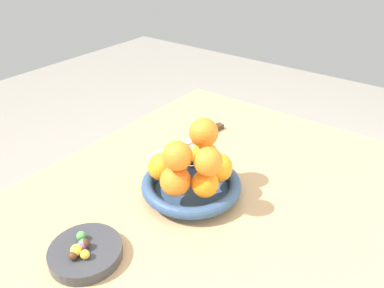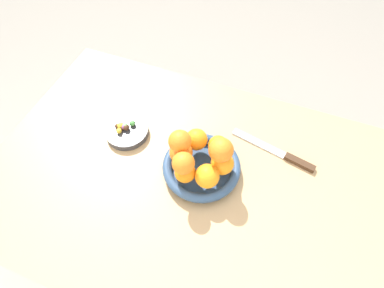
% 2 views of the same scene
% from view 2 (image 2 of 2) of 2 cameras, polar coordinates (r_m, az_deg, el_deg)
% --- Properties ---
extents(ground_plane, '(6.00, 6.00, 0.00)m').
position_cam_2_polar(ground_plane, '(1.55, -1.27, -18.86)').
color(ground_plane, gray).
extents(dining_table, '(1.10, 0.76, 0.74)m').
position_cam_2_polar(dining_table, '(0.93, -2.02, -8.44)').
color(dining_table, tan).
rests_on(dining_table, ground_plane).
extents(fruit_bowl, '(0.22, 0.22, 0.04)m').
position_cam_2_polar(fruit_bowl, '(0.84, 1.81, -4.43)').
color(fruit_bowl, navy).
rests_on(fruit_bowl, dining_table).
extents(candy_dish, '(0.13, 0.13, 0.02)m').
position_cam_2_polar(candy_dish, '(0.94, -12.26, 2.38)').
color(candy_dish, '#333338').
rests_on(candy_dish, dining_table).
extents(orange_0, '(0.06, 0.06, 0.06)m').
position_cam_2_polar(orange_0, '(0.81, -2.10, -1.62)').
color(orange_0, orange).
rests_on(orange_0, fruit_bowl).
extents(orange_1, '(0.06, 0.06, 0.06)m').
position_cam_2_polar(orange_1, '(0.78, -1.32, -5.40)').
color(orange_1, orange).
rests_on(orange_1, fruit_bowl).
extents(orange_2, '(0.06, 0.06, 0.06)m').
position_cam_2_polar(orange_2, '(0.77, 2.91, -6.13)').
color(orange_2, orange).
rests_on(orange_2, fruit_bowl).
extents(orange_3, '(0.06, 0.06, 0.06)m').
position_cam_2_polar(orange_3, '(0.79, 5.80, -3.71)').
color(orange_3, orange).
rests_on(orange_3, fruit_bowl).
extents(orange_4, '(0.06, 0.06, 0.06)m').
position_cam_2_polar(orange_4, '(0.83, 5.00, -0.28)').
color(orange_4, orange).
rests_on(orange_4, fruit_bowl).
extents(orange_5, '(0.06, 0.06, 0.06)m').
position_cam_2_polar(orange_5, '(0.83, 0.87, 0.87)').
color(orange_5, orange).
rests_on(orange_5, fruit_bowl).
extents(orange_6, '(0.06, 0.06, 0.06)m').
position_cam_2_polar(orange_6, '(0.75, -2.33, 0.52)').
color(orange_6, orange).
rests_on(orange_6, orange_0).
extents(orange_7, '(0.06, 0.06, 0.06)m').
position_cam_2_polar(orange_7, '(0.73, -1.67, -3.67)').
color(orange_7, orange).
rests_on(orange_7, orange_1).
extents(orange_8, '(0.06, 0.06, 0.06)m').
position_cam_2_polar(orange_8, '(0.74, 5.54, -1.15)').
color(orange_8, orange).
rests_on(orange_8, orange_3).
extents(candy_ball_0, '(0.02, 0.02, 0.02)m').
position_cam_2_polar(candy_ball_0, '(0.93, -12.42, 3.10)').
color(candy_ball_0, '#472819').
rests_on(candy_ball_0, candy_dish).
extents(candy_ball_1, '(0.02, 0.02, 0.02)m').
position_cam_2_polar(candy_ball_1, '(0.93, -11.30, 3.89)').
color(candy_ball_1, '#4C9947').
rests_on(candy_ball_1, candy_dish).
extents(candy_ball_2, '(0.02, 0.02, 0.02)m').
position_cam_2_polar(candy_ball_2, '(0.93, -13.45, 3.41)').
color(candy_ball_2, gold).
rests_on(candy_ball_2, candy_dish).
extents(candy_ball_3, '(0.02, 0.02, 0.02)m').
position_cam_2_polar(candy_ball_3, '(0.92, -13.73, 2.45)').
color(candy_ball_3, gold).
rests_on(candy_ball_3, candy_dish).
extents(candy_ball_4, '(0.01, 0.01, 0.01)m').
position_cam_2_polar(candy_ball_4, '(0.93, -13.35, 2.93)').
color(candy_ball_4, '#472819').
rests_on(candy_ball_4, candy_dish).
extents(candy_ball_5, '(0.02, 0.02, 0.02)m').
position_cam_2_polar(candy_ball_5, '(0.94, -14.04, 3.34)').
color(candy_ball_5, '#472819').
rests_on(candy_ball_5, candy_dish).
extents(candy_ball_6, '(0.02, 0.02, 0.02)m').
position_cam_2_polar(candy_ball_6, '(0.93, -12.47, 3.21)').
color(candy_ball_6, '#4C9947').
rests_on(candy_ball_6, candy_dish).
extents(candy_ball_7, '(0.02, 0.02, 0.02)m').
position_cam_2_polar(candy_ball_7, '(0.93, -12.85, 3.21)').
color(candy_ball_7, '#8C4C99').
rests_on(candy_ball_7, candy_dish).
extents(knife, '(0.26, 0.07, 0.01)m').
position_cam_2_polar(knife, '(0.92, 16.37, -1.69)').
color(knife, '#3F2819').
rests_on(knife, dining_table).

